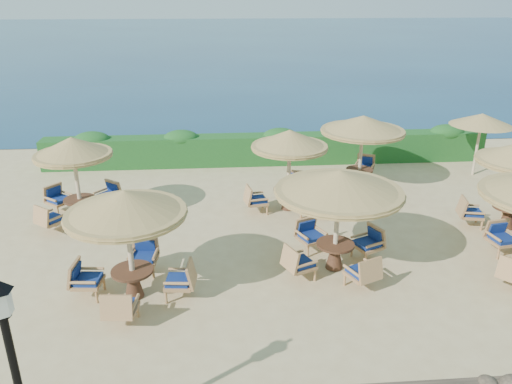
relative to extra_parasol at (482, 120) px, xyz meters
name	(u,v)px	position (x,y,z in m)	size (l,w,h in m)	color
ground	(293,244)	(-7.80, -5.20, -2.17)	(120.00, 120.00, 0.00)	tan
sea	(228,37)	(-7.80, 64.80, -2.17)	(160.00, 160.00, 0.00)	#0B284A
hedge	(268,149)	(-7.80, 2.00, -1.57)	(18.00, 0.90, 1.20)	#16461A
extra_parasol	(482,120)	(0.00, 0.00, 0.00)	(2.30, 2.30, 2.41)	beige
cafe_set_0	(128,227)	(-11.85, -7.46, -0.38)	(2.85, 2.85, 2.65)	beige
cafe_set_1	(338,199)	(-6.94, -6.55, -0.26)	(3.16, 3.16, 2.65)	beige
cafe_set_3	(75,169)	(-14.10, -3.05, -0.50)	(2.64, 2.64, 2.65)	beige
cafe_set_4	(289,156)	(-7.60, -2.72, -0.36)	(2.65, 2.73, 2.65)	beige
cafe_set_5	(362,133)	(-4.81, -1.03, -0.14)	(2.94, 2.94, 2.65)	beige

